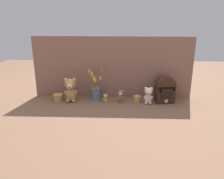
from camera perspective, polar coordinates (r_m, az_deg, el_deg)
name	(u,v)px	position (r m, az deg, el deg)	size (l,w,h in m)	color
ground_plane	(112,102)	(2.38, -0.02, -3.14)	(4.00, 4.00, 0.00)	brown
backdrop_wall	(113,68)	(2.44, 0.14, 5.29)	(1.63, 0.02, 0.64)	#845B4C
teddy_bear_large	(70,89)	(2.40, -9.97, 0.04)	(0.13, 0.13, 0.25)	tan
teddy_bear_medium	(148,95)	(2.35, 8.75, -1.33)	(0.09, 0.09, 0.17)	beige
teddy_bear_small	(121,96)	(2.37, 2.12, -1.49)	(0.07, 0.06, 0.13)	olive
teddy_bear_tiny	(105,98)	(2.37, -1.60, -2.06)	(0.05, 0.05, 0.09)	tan
flower_vase	(96,91)	(2.42, -3.90, -0.29)	(0.16, 0.13, 0.33)	slate
vintage_radio	(165,89)	(2.41, 12.62, 0.06)	(0.20, 0.15, 0.27)	#381E14
decorative_tin_tall	(137,99)	(2.40, 6.06, -2.27)	(0.08, 0.08, 0.06)	tan
decorative_tin_short	(58,97)	(2.48, -12.84, -1.86)	(0.10, 0.10, 0.07)	tan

